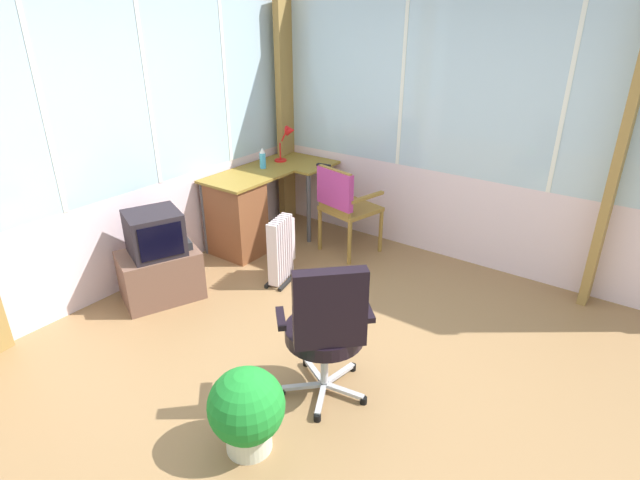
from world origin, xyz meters
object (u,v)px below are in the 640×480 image
tv_remote (324,165)px  wooden_armchair (342,200)px  spray_bottle (263,158)px  desk_lamp (288,137)px  desk (240,213)px  space_heater (282,249)px  office_chair (327,326)px  tv_on_stand (159,261)px  potted_plant (247,409)px

tv_remote → wooden_armchair: (-0.29, -0.43, -0.20)m
spray_bottle → wooden_armchair: (0.13, -0.90, -0.30)m
desk_lamp → desk: bearing=-179.4°
desk → desk_lamp: (0.79, 0.01, 0.61)m
desk → space_heater: desk is taller
office_chair → tv_on_stand: bearing=84.3°
wooden_armchair → potted_plant: bearing=-157.9°
desk_lamp → potted_plant: desk_lamp is taller
desk_lamp → potted_plant: size_ratio=0.74×
space_heater → potted_plant: size_ratio=1.18×
desk → potted_plant: 2.62m
potted_plant → spray_bottle: bearing=39.6°
tv_remote → space_heater: bearing=-172.5°
tv_remote → tv_on_stand: size_ratio=0.19×
tv_remote → desk_lamp: bearing=86.8°
desk → potted_plant: bearing=-135.3°
desk_lamp → potted_plant: 3.31m
office_chair → desk: bearing=57.2°
desk_lamp → wooden_armchair: size_ratio=0.42×
tv_remote → office_chair: (-2.10, -1.53, -0.23)m
tv_remote → spray_bottle: bearing=123.8°
desk → office_chair: bearing=-122.8°
spray_bottle → tv_on_stand: 1.58m
spray_bottle → potted_plant: bearing=-140.4°
desk_lamp → wooden_armchair: (-0.25, -0.87, -0.44)m
desk → desk_lamp: desk_lamp is taller
desk → space_heater: (-0.23, -0.74, -0.11)m
wooden_armchair → space_heater: wooden_armchair is taller
spray_bottle → space_heater: bearing=-129.8°
space_heater → desk: bearing=72.3°
tv_remote → space_heater: size_ratio=0.24×
office_chair → potted_plant: size_ratio=1.89×
desk → tv_on_stand: 1.09m
tv_on_stand → potted_plant: (-0.78, -1.74, -0.07)m
spray_bottle → wooden_armchair: bearing=-81.8°
tv_remote → tv_on_stand: bearing=161.6°
desk → tv_remote: tv_remote is taller
desk_lamp → space_heater: size_ratio=0.62×
spray_bottle → desk_lamp: bearing=-4.2°
wooden_armchair → office_chair: size_ratio=0.92×
desk_lamp → space_heater: bearing=-144.1°
desk → space_heater: bearing=-107.7°
tv_remote → office_chair: bearing=-152.4°
office_chair → potted_plant: bearing=168.1°
tv_remote → potted_plant: (-2.69, -1.41, -0.51)m
tv_on_stand → space_heater: bearing=-37.2°
office_chair → space_heater: (1.03, 1.23, -0.25)m
spray_bottle → potted_plant: size_ratio=0.41×
spray_bottle → tv_on_stand: spray_bottle is taller
office_chair → potted_plant: office_chair is taller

